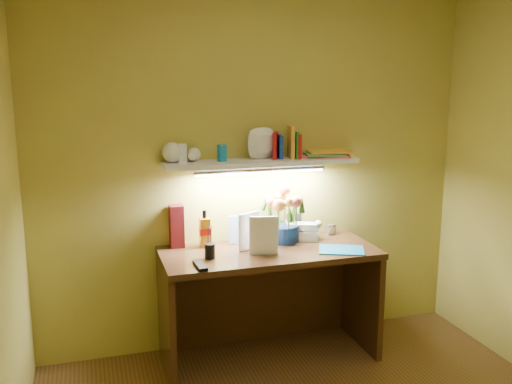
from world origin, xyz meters
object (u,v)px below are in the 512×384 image
(telephone, at_px, (302,229))
(flower_bouquet, at_px, (282,213))
(desk_clock, at_px, (331,230))
(desk, at_px, (269,304))
(whisky_bottle, at_px, (205,229))

(telephone, bearing_deg, flower_bouquet, -150.11)
(telephone, height_order, desk_clock, telephone)
(desk, relative_size, telephone, 6.33)
(desk, height_order, telephone, telephone)
(flower_bouquet, relative_size, whisky_bottle, 1.61)
(whisky_bottle, bearing_deg, desk_clock, 1.77)
(whisky_bottle, bearing_deg, desk, -26.62)
(desk, distance_m, flower_bouquet, 0.61)
(flower_bouquet, xyz_separation_m, whisky_bottle, (-0.53, 0.03, -0.08))
(desk_clock, bearing_deg, whisky_bottle, 163.18)
(desk_clock, relative_size, whisky_bottle, 0.29)
(telephone, height_order, whisky_bottle, whisky_bottle)
(desk, distance_m, desk_clock, 0.71)
(desk_clock, bearing_deg, desk, -176.05)
(desk, xyz_separation_m, telephone, (0.30, 0.18, 0.44))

